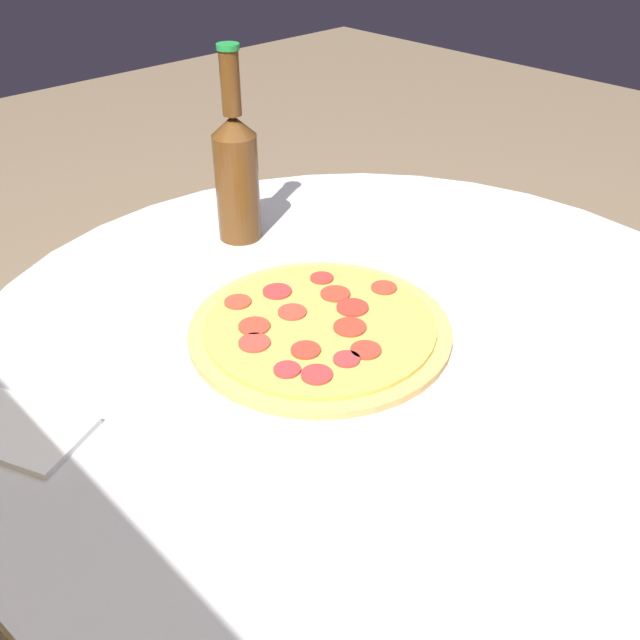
{
  "coord_description": "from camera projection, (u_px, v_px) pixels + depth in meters",
  "views": [
    {
      "loc": [
        -0.51,
        0.58,
        1.29
      ],
      "look_at": [
        0.05,
        0.05,
        0.78
      ],
      "focal_mm": 40.0,
      "sensor_mm": 36.0,
      "label": 1
    }
  ],
  "objects": [
    {
      "name": "napkin",
      "position": [
        17.0,
        429.0,
        0.77
      ],
      "size": [
        0.18,
        0.15,
        0.01
      ],
      "color": "white",
      "rests_on": "table"
    },
    {
      "name": "table",
      "position": [
        369.0,
        435.0,
        1.04
      ],
      "size": [
        1.08,
        1.08,
        0.76
      ],
      "color": "silver",
      "rests_on": "ground_plane"
    },
    {
      "name": "beer_bottle",
      "position": [
        236.0,
        171.0,
        1.1
      ],
      "size": [
        0.07,
        0.07,
        0.3
      ],
      "color": "#563314",
      "rests_on": "table"
    },
    {
      "name": "pizza",
      "position": [
        320.0,
        328.0,
        0.93
      ],
      "size": [
        0.34,
        0.34,
        0.02
      ],
      "color": "tan",
      "rests_on": "table"
    }
  ]
}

